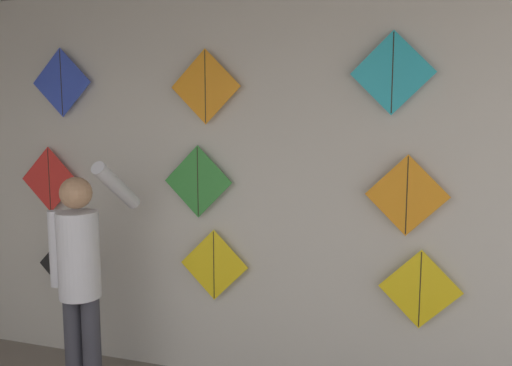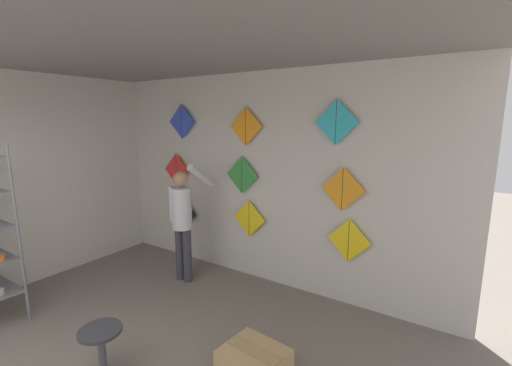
# 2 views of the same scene
# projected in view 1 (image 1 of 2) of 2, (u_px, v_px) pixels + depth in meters

# --- Properties ---
(back_panel) EXTENTS (5.48, 0.06, 2.80)m
(back_panel) POSITION_uv_depth(u_px,v_px,m) (214.00, 187.00, 3.57)
(back_panel) COLOR beige
(back_panel) RESTS_ON ground
(shopkeeper) EXTENTS (0.41, 0.58, 1.63)m
(shopkeeper) POSITION_uv_depth(u_px,v_px,m) (81.00, 271.00, 3.21)
(shopkeeper) COLOR #383842
(shopkeeper) RESTS_ON ground
(kite_0) EXTENTS (0.51, 0.01, 0.51)m
(kite_0) POSITION_uv_depth(u_px,v_px,m) (67.00, 265.00, 3.93)
(kite_0) COLOR black
(kite_1) EXTENTS (0.51, 0.01, 0.51)m
(kite_1) POSITION_uv_depth(u_px,v_px,m) (214.00, 265.00, 3.54)
(kite_1) COLOR yellow
(kite_2) EXTENTS (0.51, 0.01, 0.51)m
(kite_2) POSITION_uv_depth(u_px,v_px,m) (420.00, 289.00, 3.14)
(kite_2) COLOR yellow
(kite_3) EXTENTS (0.51, 0.01, 0.51)m
(kite_3) POSITION_uv_depth(u_px,v_px,m) (49.00, 180.00, 3.88)
(kite_3) COLOR red
(kite_4) EXTENTS (0.51, 0.01, 0.51)m
(kite_4) POSITION_uv_depth(u_px,v_px,m) (198.00, 182.00, 3.50)
(kite_4) COLOR #338C38
(kite_5) EXTENTS (0.51, 0.01, 0.51)m
(kite_5) POSITION_uv_depth(u_px,v_px,m) (407.00, 195.00, 3.09)
(kite_5) COLOR orange
(kite_6) EXTENTS (0.51, 0.01, 0.51)m
(kite_6) POSITION_uv_depth(u_px,v_px,m) (61.00, 83.00, 3.74)
(kite_6) COLOR blue
(kite_7) EXTENTS (0.51, 0.01, 0.51)m
(kite_7) POSITION_uv_depth(u_px,v_px,m) (205.00, 87.00, 3.40)
(kite_7) COLOR orange
(kite_8) EXTENTS (0.51, 0.01, 0.51)m
(kite_8) POSITION_uv_depth(u_px,v_px,m) (393.00, 73.00, 3.03)
(kite_8) COLOR #28B2C6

